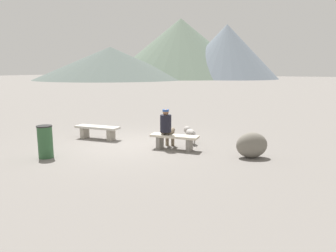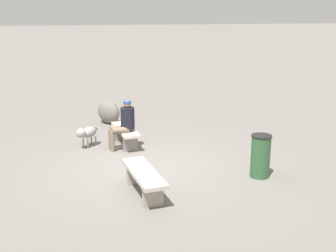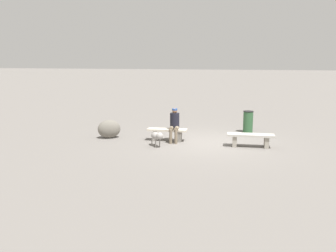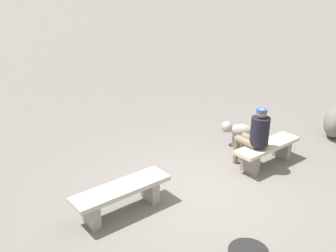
{
  "view_description": "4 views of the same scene",
  "coord_description": "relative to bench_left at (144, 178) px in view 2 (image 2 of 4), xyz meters",
  "views": [
    {
      "loc": [
        5.68,
        -8.55,
        2.49
      ],
      "look_at": [
        0.77,
        1.39,
        0.47
      ],
      "focal_mm": 33.57,
      "sensor_mm": 36.0,
      "label": 1
    },
    {
      "loc": [
        -8.8,
        1.68,
        3.42
      ],
      "look_at": [
        0.94,
        -0.89,
        0.64
      ],
      "focal_mm": 44.3,
      "sensor_mm": 36.0,
      "label": 2
    },
    {
      "loc": [
        -1.94,
        12.7,
        3.04
      ],
      "look_at": [
        1.41,
        0.75,
        0.7
      ],
      "focal_mm": 37.37,
      "sensor_mm": 36.0,
      "label": 3
    },
    {
      "loc": [
        -3.81,
        -4.67,
        3.76
      ],
      "look_at": [
        -0.02,
        1.15,
        0.85
      ],
      "focal_mm": 42.17,
      "sensor_mm": 36.0,
      "label": 4
    }
  ],
  "objects": [
    {
      "name": "seated_person",
      "position": [
        2.82,
        -0.08,
        0.4
      ],
      "size": [
        0.41,
        0.68,
        1.27
      ],
      "rotation": [
        0.0,
        0.0,
        0.14
      ],
      "color": "black",
      "rests_on": "ground"
    },
    {
      "name": "bench_right",
      "position": [
        3.12,
        -0.14,
        -0.0
      ],
      "size": [
        1.54,
        0.56,
        0.47
      ],
      "rotation": [
        0.0,
        0.0,
        0.09
      ],
      "color": "gray",
      "rests_on": "ground"
    },
    {
      "name": "ground",
      "position": [
        1.5,
        -0.24,
        -0.36
      ],
      "size": [
        210.0,
        210.0,
        0.06
      ],
      "primitive_type": "cube",
      "color": "slate"
    },
    {
      "name": "trash_bin",
      "position": [
        0.23,
        -2.58,
        0.13
      ],
      "size": [
        0.43,
        0.43,
        0.93
      ],
      "color": "#2D5633",
      "rests_on": "ground"
    },
    {
      "name": "boulder",
      "position": [
        5.47,
        0.01,
        0.03
      ],
      "size": [
        1.02,
        0.89,
        0.73
      ],
      "primitive_type": "ellipsoid",
      "rotation": [
        0.0,
        0.0,
        3.69
      ],
      "color": "#6B665B",
      "rests_on": "ground"
    },
    {
      "name": "bench_left",
      "position": [
        0.0,
        0.0,
        0.0
      ],
      "size": [
        1.68,
        0.61,
        0.47
      ],
      "rotation": [
        0.0,
        0.0,
        0.09
      ],
      "color": "gray",
      "rests_on": "ground"
    },
    {
      "name": "dog",
      "position": [
        3.23,
        0.85,
        0.05
      ],
      "size": [
        0.61,
        0.62,
        0.56
      ],
      "rotation": [
        0.0,
        0.0,
        2.35
      ],
      "color": "gray",
      "rests_on": "ground"
    }
  ]
}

